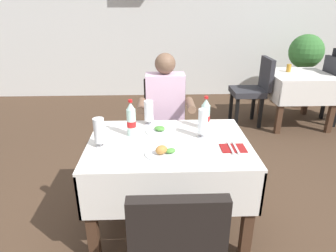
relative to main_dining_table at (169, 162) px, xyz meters
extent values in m
plane|color=#473323|center=(-0.11, -0.14, -0.58)|extent=(11.00, 11.00, 0.00)
cube|color=silver|center=(-0.11, 3.69, 1.01)|extent=(11.00, 0.12, 3.17)
cube|color=white|center=(0.00, 0.00, 0.16)|extent=(1.16, 0.84, 0.02)
cube|color=white|center=(0.00, -0.41, -0.01)|extent=(1.16, 0.02, 0.32)
cube|color=white|center=(0.00, 0.41, -0.01)|extent=(1.16, 0.02, 0.32)
cube|color=white|center=(-0.57, 0.00, -0.01)|extent=(0.02, 0.84, 0.32)
cube|color=white|center=(0.57, 0.00, -0.01)|extent=(0.02, 0.84, 0.32)
cube|color=#472D1E|center=(-0.52, -0.36, -0.21)|extent=(0.07, 0.07, 0.73)
cube|color=#472D1E|center=(0.52, -0.36, -0.21)|extent=(0.07, 0.07, 0.73)
cube|color=#472D1E|center=(-0.52, 0.36, -0.21)|extent=(0.07, 0.07, 0.73)
cube|color=#472D1E|center=(0.52, 0.36, -0.21)|extent=(0.07, 0.07, 0.73)
cube|color=black|center=(0.00, 0.72, -0.09)|extent=(0.44, 0.44, 0.08)
cube|color=black|center=(0.00, 0.97, 0.17)|extent=(0.42, 0.06, 0.44)
cube|color=black|center=(-0.17, 0.55, -0.35)|extent=(0.04, 0.04, 0.45)
cube|color=black|center=(0.17, 0.55, -0.35)|extent=(0.04, 0.04, 0.45)
cube|color=black|center=(-0.17, 0.89, -0.35)|extent=(0.04, 0.04, 0.45)
cube|color=black|center=(0.17, 0.89, -0.35)|extent=(0.04, 0.04, 0.45)
cube|color=black|center=(0.00, -0.72, -0.09)|extent=(0.44, 0.44, 0.08)
cube|color=black|center=(0.00, -0.97, 0.17)|extent=(0.42, 0.06, 0.44)
cylinder|color=#282D42|center=(-0.08, 0.52, -0.35)|extent=(0.10, 0.10, 0.45)
cylinder|color=#282D42|center=(0.08, 0.52, -0.35)|extent=(0.10, 0.10, 0.45)
cube|color=#282D42|center=(0.00, 0.68, -0.07)|extent=(0.34, 0.36, 0.12)
cube|color=silver|center=(0.00, 0.76, 0.24)|extent=(0.36, 0.20, 0.50)
sphere|color=brown|center=(0.00, 0.76, 0.59)|extent=(0.19, 0.19, 0.19)
cylinder|color=brown|center=(-0.22, 0.53, 0.27)|extent=(0.07, 0.26, 0.07)
cylinder|color=brown|center=(0.21, 0.53, 0.27)|extent=(0.07, 0.26, 0.07)
cylinder|color=white|center=(-0.05, -0.19, 0.18)|extent=(0.23, 0.23, 0.01)
ellipsoid|color=#99602D|center=(-0.05, -0.19, 0.20)|extent=(0.09, 0.11, 0.04)
ellipsoid|color=#B77A38|center=(-0.05, -0.20, 0.21)|extent=(0.11, 0.10, 0.06)
ellipsoid|color=#4C8E38|center=(0.00, -0.19, 0.20)|extent=(0.08, 0.07, 0.03)
cylinder|color=white|center=(-0.05, 0.19, 0.18)|extent=(0.24, 0.24, 0.01)
ellipsoid|color=#4C8E38|center=(-0.06, 0.17, 0.20)|extent=(0.11, 0.10, 0.03)
ellipsoid|color=#4C8E38|center=(-0.05, 0.19, 0.20)|extent=(0.08, 0.08, 0.03)
cylinder|color=white|center=(0.25, 0.07, 0.18)|extent=(0.07, 0.07, 0.01)
cylinder|color=white|center=(0.25, 0.07, 0.19)|extent=(0.02, 0.02, 0.03)
cylinder|color=white|center=(0.25, 0.07, 0.30)|extent=(0.07, 0.07, 0.18)
cylinder|color=gold|center=(0.25, 0.07, 0.28)|extent=(0.07, 0.07, 0.14)
cylinder|color=white|center=(-0.15, 0.33, 0.18)|extent=(0.07, 0.07, 0.01)
cylinder|color=white|center=(-0.15, 0.33, 0.19)|extent=(0.02, 0.02, 0.03)
cylinder|color=white|center=(-0.15, 0.33, 0.29)|extent=(0.07, 0.07, 0.16)
cylinder|color=#C68928|center=(-0.15, 0.33, 0.26)|extent=(0.07, 0.07, 0.09)
cylinder|color=white|center=(-0.48, -0.06, 0.18)|extent=(0.07, 0.07, 0.01)
cylinder|color=white|center=(-0.48, -0.06, 0.19)|extent=(0.02, 0.02, 0.03)
cylinder|color=white|center=(-0.48, -0.06, 0.30)|extent=(0.08, 0.08, 0.17)
cylinder|color=black|center=(-0.48, -0.06, 0.27)|extent=(0.07, 0.07, 0.12)
cylinder|color=silver|center=(-0.27, 0.12, 0.28)|extent=(0.07, 0.07, 0.21)
cylinder|color=red|center=(-0.27, 0.12, 0.27)|extent=(0.07, 0.07, 0.05)
cone|color=silver|center=(-0.27, 0.12, 0.41)|extent=(0.06, 0.06, 0.05)
cylinder|color=red|center=(-0.27, 0.12, 0.45)|extent=(0.03, 0.03, 0.02)
cylinder|color=silver|center=(0.30, 0.23, 0.27)|extent=(0.07, 0.07, 0.19)
cylinder|color=red|center=(0.30, 0.23, 0.26)|extent=(0.07, 0.07, 0.04)
cone|color=silver|center=(0.30, 0.23, 0.39)|extent=(0.06, 0.06, 0.05)
cylinder|color=red|center=(0.30, 0.23, 0.43)|extent=(0.03, 0.03, 0.02)
cube|color=maroon|center=(0.44, -0.13, 0.18)|extent=(0.17, 0.13, 0.01)
cube|color=silver|center=(0.42, -0.13, 0.18)|extent=(0.01, 0.19, 0.01)
cube|color=silver|center=(0.46, -0.13, 0.18)|extent=(0.01, 0.19, 0.01)
cube|color=white|center=(1.93, 2.12, 0.16)|extent=(0.84, 0.85, 0.02)
cube|color=white|center=(1.93, 1.70, -0.01)|extent=(0.84, 0.02, 0.32)
cube|color=white|center=(1.93, 2.53, -0.01)|extent=(0.84, 0.02, 0.32)
cube|color=white|center=(1.52, 2.12, -0.01)|extent=(0.02, 0.85, 0.32)
cube|color=white|center=(2.34, 2.12, -0.01)|extent=(0.02, 0.85, 0.32)
cube|color=#472D1E|center=(1.57, 1.75, -0.21)|extent=(0.07, 0.07, 0.73)
cube|color=#472D1E|center=(2.29, 1.75, -0.21)|extent=(0.07, 0.07, 0.73)
cube|color=#472D1E|center=(1.57, 2.48, -0.21)|extent=(0.07, 0.07, 0.73)
cube|color=#472D1E|center=(2.29, 2.48, -0.21)|extent=(0.07, 0.07, 0.73)
cube|color=#2D2D33|center=(1.21, 2.12, -0.09)|extent=(0.44, 0.44, 0.08)
cube|color=#2D2D33|center=(1.46, 2.12, 0.17)|extent=(0.06, 0.42, 0.44)
cube|color=black|center=(1.04, 2.29, -0.35)|extent=(0.04, 0.04, 0.45)
cube|color=black|center=(1.04, 1.95, -0.35)|extent=(0.04, 0.04, 0.45)
cube|color=black|center=(1.38, 2.29, -0.35)|extent=(0.04, 0.04, 0.45)
cube|color=black|center=(1.38, 1.95, -0.35)|extent=(0.04, 0.04, 0.45)
cube|color=#2D2D33|center=(2.40, 2.12, 0.17)|extent=(0.06, 0.42, 0.44)
cube|color=black|center=(2.48, 1.95, -0.35)|extent=(0.04, 0.04, 0.45)
cube|color=black|center=(2.48, 2.29, -0.35)|extent=(0.04, 0.04, 0.45)
cylinder|color=#C68928|center=(1.81, 2.22, 0.23)|extent=(0.06, 0.06, 0.11)
cylinder|color=brown|center=(2.39, 2.94, -0.43)|extent=(0.38, 0.38, 0.29)
cylinder|color=brown|center=(2.39, 2.94, -0.08)|extent=(0.05, 0.05, 0.41)
sphere|color=#387533|center=(2.39, 2.94, 0.35)|extent=(0.56, 0.56, 0.56)
camera|label=1|loc=(-0.08, -1.92, 1.11)|focal=31.56mm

